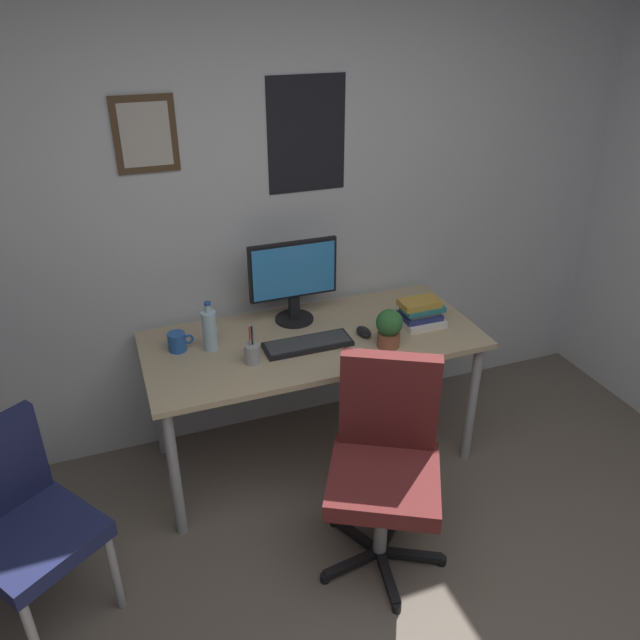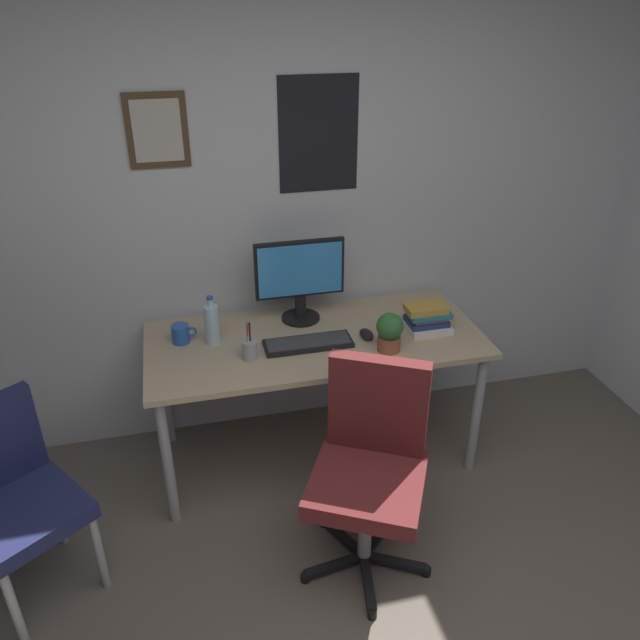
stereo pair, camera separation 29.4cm
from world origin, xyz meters
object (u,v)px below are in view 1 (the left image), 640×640
at_px(keyboard, 308,344).
at_px(potted_plant, 389,327).
at_px(book_stack_left, 421,313).
at_px(office_chair, 386,455).
at_px(computer_mouse, 364,332).
at_px(water_bottle, 210,330).
at_px(pen_cup, 252,353).
at_px(side_chair, 21,519).
at_px(coffee_mug_near, 178,342).
at_px(monitor, 293,278).

distance_m(keyboard, potted_plant, 0.40).
bearing_deg(book_stack_left, office_chair, -127.48).
relative_size(office_chair, computer_mouse, 8.64).
relative_size(water_bottle, pen_cup, 1.26).
relative_size(side_chair, water_bottle, 3.47).
distance_m(water_bottle, coffee_mug_near, 0.17).
relative_size(keyboard, potted_plant, 2.21).
bearing_deg(computer_mouse, book_stack_left, 1.16).
bearing_deg(water_bottle, coffee_mug_near, 164.30).
bearing_deg(potted_plant, pen_cup, 173.10).
height_order(side_chair, book_stack_left, same).
bearing_deg(potted_plant, side_chair, -169.16).
relative_size(water_bottle, potted_plant, 1.29).
bearing_deg(potted_plant, monitor, 129.52).
bearing_deg(pen_cup, keyboard, 10.54).
height_order(office_chair, computer_mouse, office_chair).
distance_m(side_chair, keyboard, 1.41).
relative_size(computer_mouse, coffee_mug_near, 0.89).
xyz_separation_m(potted_plant, pen_cup, (-0.66, 0.08, -0.05)).
bearing_deg(keyboard, office_chair, -78.65).
bearing_deg(coffee_mug_near, keyboard, -16.89).
bearing_deg(side_chair, pen_cup, 21.40).
bearing_deg(side_chair, keyboard, 19.10).
xyz_separation_m(water_bottle, pen_cup, (0.15, -0.19, -0.05)).
bearing_deg(monitor, keyboard, -94.67).
height_order(keyboard, pen_cup, pen_cup).
xyz_separation_m(side_chair, keyboard, (1.31, 0.45, 0.25)).
distance_m(water_bottle, potted_plant, 0.85).
bearing_deg(book_stack_left, side_chair, -166.35).
distance_m(office_chair, side_chair, 1.45).
relative_size(side_chair, computer_mouse, 7.95).
bearing_deg(monitor, water_bottle, -162.89).
bearing_deg(potted_plant, book_stack_left, 30.08).
bearing_deg(computer_mouse, potted_plant, -65.16).
xyz_separation_m(computer_mouse, book_stack_left, (0.32, 0.01, 0.04)).
height_order(monitor, book_stack_left, monitor).
bearing_deg(computer_mouse, water_bottle, 170.14).
bearing_deg(coffee_mug_near, pen_cup, -37.52).
height_order(monitor, water_bottle, monitor).
bearing_deg(monitor, book_stack_left, -23.97).
relative_size(side_chair, monitor, 1.90).
distance_m(office_chair, potted_plant, 0.64).
bearing_deg(coffee_mug_near, side_chair, -138.44).
bearing_deg(computer_mouse, keyboard, -178.29).
xyz_separation_m(keyboard, pen_cup, (-0.29, -0.05, 0.04)).
relative_size(keyboard, pen_cup, 2.15).
height_order(side_chair, pen_cup, pen_cup).
relative_size(side_chair, coffee_mug_near, 7.09).
bearing_deg(pen_cup, book_stack_left, 4.35).
relative_size(computer_mouse, water_bottle, 0.44).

